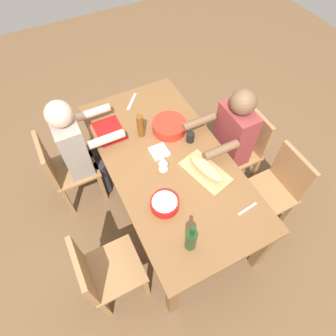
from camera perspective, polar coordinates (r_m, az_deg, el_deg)
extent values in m
plane|color=brown|center=(2.99, 0.00, -6.96)|extent=(8.00, 8.00, 0.00)
cube|color=brown|center=(2.38, 0.00, 1.26)|extent=(1.87, 0.94, 0.04)
cube|color=brown|center=(3.13, -14.18, 5.94)|extent=(0.07, 0.07, 0.70)
cube|color=brown|center=(2.33, 0.77, -24.11)|extent=(0.07, 0.07, 0.70)
cube|color=brown|center=(3.30, -0.51, 11.00)|extent=(0.07, 0.07, 0.70)
cube|color=brown|center=(2.54, 18.08, -14.70)|extent=(0.07, 0.07, 0.70)
cube|color=#9E7044|center=(2.87, 12.80, 3.06)|extent=(0.40, 0.40, 0.03)
cube|color=#9E7044|center=(2.81, 16.63, 7.02)|extent=(0.38, 0.04, 0.40)
cube|color=#9E7044|center=(2.91, 11.13, -3.22)|extent=(0.04, 0.04, 0.42)
cube|color=#9E7044|center=(3.05, 7.66, 1.59)|extent=(0.04, 0.04, 0.42)
cube|color=#9E7044|center=(3.06, 16.39, -0.70)|extent=(0.04, 0.04, 0.42)
cube|color=#9E7044|center=(3.20, 12.85, 3.77)|extent=(0.04, 0.04, 0.42)
cylinder|color=#2D2D38|center=(2.91, 9.40, -2.14)|extent=(0.11, 0.11, 0.45)
cylinder|color=#2D2D38|center=(2.98, 7.76, 0.15)|extent=(0.11, 0.11, 0.45)
cube|color=maroon|center=(2.63, 12.87, 6.49)|extent=(0.34, 0.20, 0.55)
cylinder|color=brown|center=(2.33, 10.35, 3.51)|extent=(0.07, 0.30, 0.07)
cylinder|color=brown|center=(2.51, 6.11, 8.96)|extent=(0.07, 0.30, 0.07)
sphere|color=brown|center=(2.37, 14.53, 12.40)|extent=(0.21, 0.21, 0.21)
cube|color=#9E7044|center=(2.82, -17.89, 0.01)|extent=(0.40, 0.40, 0.03)
cube|color=#9E7044|center=(2.67, -22.66, 1.19)|extent=(0.38, 0.04, 0.40)
cube|color=#9E7044|center=(3.11, -14.79, 1.07)|extent=(0.04, 0.04, 0.42)
cube|color=#9E7044|center=(2.91, -12.73, -3.75)|extent=(0.04, 0.04, 0.42)
cube|color=#9E7044|center=(3.11, -20.61, -1.25)|extent=(0.04, 0.04, 0.42)
cube|color=#9E7044|center=(2.91, -18.98, -6.22)|extent=(0.04, 0.04, 0.42)
cylinder|color=#2D2D38|center=(3.04, -13.45, 0.34)|extent=(0.11, 0.11, 0.45)
cylinder|color=#2D2D38|center=(2.95, -12.45, -1.92)|extent=(0.11, 0.11, 0.45)
cube|color=gray|center=(2.61, -18.26, 4.15)|extent=(0.34, 0.20, 0.55)
cylinder|color=beige|center=(2.65, -14.43, 10.47)|extent=(0.07, 0.30, 0.07)
cylinder|color=beige|center=(2.42, -11.92, 5.57)|extent=(0.07, 0.30, 0.07)
sphere|color=beige|center=(2.35, -20.60, 9.84)|extent=(0.21, 0.21, 0.21)
cube|color=#9E7044|center=(2.32, -10.55, -18.82)|extent=(0.40, 0.40, 0.03)
cube|color=#9E7044|center=(2.13, -16.23, -18.96)|extent=(0.38, 0.04, 0.40)
cube|color=#9E7044|center=(2.59, -7.54, -15.48)|extent=(0.04, 0.04, 0.42)
cube|color=#9E7044|center=(2.49, -4.31, -22.15)|extent=(0.04, 0.04, 0.42)
cube|color=#9E7044|center=(2.60, -14.80, -18.32)|extent=(0.04, 0.04, 0.42)
cube|color=#9E7044|center=(2.50, -12.16, -25.21)|extent=(0.04, 0.04, 0.42)
cube|color=#9E7044|center=(2.68, 18.92, -4.73)|extent=(0.40, 0.40, 0.03)
cube|color=#9E7044|center=(2.62, 23.18, -0.69)|extent=(0.38, 0.04, 0.40)
cube|color=#9E7044|center=(2.76, 17.07, -11.25)|extent=(0.04, 0.04, 0.42)
cube|color=#9E7044|center=(2.85, 13.05, -5.85)|extent=(0.04, 0.04, 0.42)
cube|color=#9E7044|center=(2.92, 22.31, -8.12)|extent=(0.04, 0.04, 0.42)
cube|color=#9E7044|center=(3.00, 18.31, -3.13)|extent=(0.04, 0.04, 0.42)
cylinder|color=red|center=(2.54, 0.24, 8.17)|extent=(0.29, 0.29, 0.09)
cylinder|color=#2D7028|center=(2.52, 0.25, 8.63)|extent=(0.26, 0.26, 0.03)
cylinder|color=red|center=(2.11, -0.66, -7.04)|extent=(0.21, 0.21, 0.07)
cylinder|color=beige|center=(2.09, -0.67, -6.74)|extent=(0.18, 0.18, 0.03)
cube|color=tan|center=(2.30, 7.28, -0.78)|extent=(0.44, 0.31, 0.02)
ellipsoid|color=tan|center=(2.26, 7.43, 0.01)|extent=(0.34, 0.19, 0.09)
cylinder|color=#193819|center=(1.93, 4.53, -13.78)|extent=(0.08, 0.08, 0.20)
cylinder|color=#193819|center=(1.80, 4.83, -12.09)|extent=(0.03, 0.03, 0.09)
cylinder|color=brown|center=(2.47, -5.40, 8.19)|extent=(0.06, 0.06, 0.22)
cylinder|color=silver|center=(2.31, -0.93, -0.25)|extent=(0.07, 0.07, 0.01)
cylinder|color=silver|center=(2.27, -0.95, 0.33)|extent=(0.01, 0.01, 0.07)
cone|color=silver|center=(2.21, -0.97, 1.54)|extent=(0.08, 0.08, 0.08)
cylinder|color=black|center=(2.46, 4.40, 6.03)|extent=(0.07, 0.07, 0.09)
cube|color=maroon|center=(2.61, -11.37, 7.14)|extent=(0.32, 0.23, 0.01)
cube|color=silver|center=(2.20, 15.27, -7.70)|extent=(0.04, 0.17, 0.01)
cube|color=silver|center=(2.85, -7.08, 12.81)|extent=(0.19, 0.17, 0.01)
cube|color=white|center=(2.40, -1.74, 3.21)|extent=(0.14, 0.14, 0.02)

